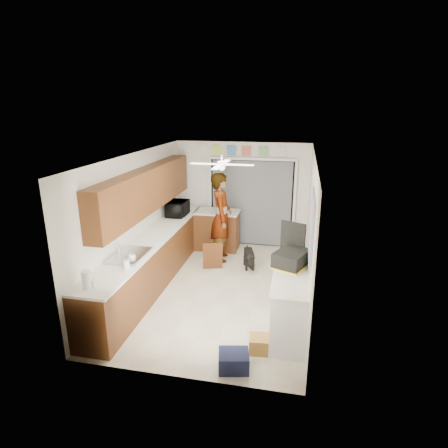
{
  "coord_description": "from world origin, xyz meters",
  "views": [
    {
      "loc": [
        1.39,
        -6.26,
        3.33
      ],
      "look_at": [
        0.0,
        0.4,
        1.15
      ],
      "focal_mm": 30.0,
      "sensor_mm": 36.0,
      "label": 1
    }
  ],
  "objects_px": {
    "cup": "(132,257)",
    "suitcase": "(291,258)",
    "microwave": "(178,209)",
    "paper_towel_roll": "(86,280)",
    "cardboard_box": "(262,344)",
    "man": "(221,217)",
    "dog": "(249,258)",
    "navy_crate": "(234,361)"
  },
  "relations": [
    {
      "from": "cardboard_box",
      "to": "dog",
      "type": "relative_size",
      "value": 0.65
    },
    {
      "from": "cardboard_box",
      "to": "navy_crate",
      "type": "distance_m",
      "value": 0.55
    },
    {
      "from": "cup",
      "to": "dog",
      "type": "bearing_deg",
      "value": 53.18
    },
    {
      "from": "paper_towel_roll",
      "to": "suitcase",
      "type": "height_order",
      "value": "paper_towel_roll"
    },
    {
      "from": "cup",
      "to": "cardboard_box",
      "type": "bearing_deg",
      "value": -16.17
    },
    {
      "from": "microwave",
      "to": "dog",
      "type": "height_order",
      "value": "microwave"
    },
    {
      "from": "navy_crate",
      "to": "man",
      "type": "relative_size",
      "value": 0.2
    },
    {
      "from": "microwave",
      "to": "man",
      "type": "bearing_deg",
      "value": -92.8
    },
    {
      "from": "cardboard_box",
      "to": "navy_crate",
      "type": "xyz_separation_m",
      "value": [
        -0.33,
        -0.44,
        0.01
      ]
    },
    {
      "from": "cup",
      "to": "suitcase",
      "type": "xyz_separation_m",
      "value": [
        2.52,
        0.3,
        0.07
      ]
    },
    {
      "from": "cup",
      "to": "paper_towel_roll",
      "type": "height_order",
      "value": "paper_towel_roll"
    },
    {
      "from": "cup",
      "to": "navy_crate",
      "type": "bearing_deg",
      "value": -29.95
    },
    {
      "from": "paper_towel_roll",
      "to": "navy_crate",
      "type": "distance_m",
      "value": 2.25
    },
    {
      "from": "suitcase",
      "to": "navy_crate",
      "type": "height_order",
      "value": "suitcase"
    },
    {
      "from": "navy_crate",
      "to": "man",
      "type": "height_order",
      "value": "man"
    },
    {
      "from": "cardboard_box",
      "to": "dog",
      "type": "bearing_deg",
      "value": 101.96
    },
    {
      "from": "navy_crate",
      "to": "dog",
      "type": "height_order",
      "value": "dog"
    },
    {
      "from": "suitcase",
      "to": "navy_crate",
      "type": "relative_size",
      "value": 1.42
    },
    {
      "from": "man",
      "to": "dog",
      "type": "height_order",
      "value": "man"
    },
    {
      "from": "cardboard_box",
      "to": "man",
      "type": "height_order",
      "value": "man"
    },
    {
      "from": "suitcase",
      "to": "dog",
      "type": "bearing_deg",
      "value": 139.43
    },
    {
      "from": "navy_crate",
      "to": "man",
      "type": "bearing_deg",
      "value": 104.65
    },
    {
      "from": "microwave",
      "to": "man",
      "type": "height_order",
      "value": "man"
    },
    {
      "from": "man",
      "to": "dog",
      "type": "relative_size",
      "value": 3.46
    },
    {
      "from": "navy_crate",
      "to": "dog",
      "type": "xyz_separation_m",
      "value": [
        -0.26,
        3.23,
        0.1
      ]
    },
    {
      "from": "man",
      "to": "dog",
      "type": "distance_m",
      "value": 1.08
    },
    {
      "from": "paper_towel_roll",
      "to": "cardboard_box",
      "type": "distance_m",
      "value": 2.59
    },
    {
      "from": "cup",
      "to": "navy_crate",
      "type": "relative_size",
      "value": 0.3
    },
    {
      "from": "microwave",
      "to": "navy_crate",
      "type": "bearing_deg",
      "value": -151.0
    },
    {
      "from": "paper_towel_roll",
      "to": "suitcase",
      "type": "xyz_separation_m",
      "value": [
        2.69,
        1.33,
        -0.01
      ]
    },
    {
      "from": "cardboard_box",
      "to": "dog",
      "type": "distance_m",
      "value": 2.85
    },
    {
      "from": "cardboard_box",
      "to": "man",
      "type": "xyz_separation_m",
      "value": [
        -1.27,
        3.15,
        0.87
      ]
    },
    {
      "from": "suitcase",
      "to": "man",
      "type": "distance_m",
      "value": 2.72
    },
    {
      "from": "paper_towel_roll",
      "to": "man",
      "type": "relative_size",
      "value": 0.13
    },
    {
      "from": "cup",
      "to": "dog",
      "type": "relative_size",
      "value": 0.21
    },
    {
      "from": "paper_towel_roll",
      "to": "navy_crate",
      "type": "bearing_deg",
      "value": -1.17
    },
    {
      "from": "suitcase",
      "to": "dog",
      "type": "relative_size",
      "value": 0.99
    },
    {
      "from": "paper_towel_roll",
      "to": "man",
      "type": "distance_m",
      "value": 3.71
    },
    {
      "from": "microwave",
      "to": "man",
      "type": "relative_size",
      "value": 0.3
    },
    {
      "from": "microwave",
      "to": "paper_towel_roll",
      "type": "xyz_separation_m",
      "value": [
        -0.09,
        -3.61,
        -0.03
      ]
    },
    {
      "from": "paper_towel_roll",
      "to": "cardboard_box",
      "type": "xyz_separation_m",
      "value": [
        2.37,
        0.4,
        -0.96
      ]
    },
    {
      "from": "navy_crate",
      "to": "dog",
      "type": "relative_size",
      "value": 0.7
    }
  ]
}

